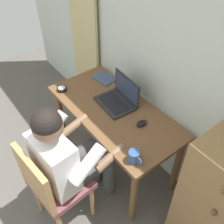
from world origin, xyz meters
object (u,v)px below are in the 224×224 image
Objects in this scene: computer_mouse at (142,123)px; coffee_mug at (134,157)px; person_seated at (70,156)px; desk_clock at (62,89)px; laptop at (119,98)px; desk at (114,119)px; chair at (52,184)px; notebook_pad at (104,78)px.

computer_mouse is 0.37m from coffee_mug.
person_seated is 0.74m from desk_clock.
laptop reaches higher than desk_clock.
computer_mouse is at bearing 12.45° from desk.
coffee_mug is (0.33, 0.51, 0.28)m from chair.
desk is at bearing -168.30° from computer_mouse.
desk is 0.76m from chair.
chair is 1.12m from notebook_pad.
laptop is 0.38m from notebook_pad.
notebook_pad is (-0.59, 0.92, 0.24)m from chair.
laptop is at bearing 118.71° from desk.
person_seated is (-0.01, 0.18, 0.18)m from chair.
desk_clock is 0.43× the size of notebook_pad.
chair is 0.83m from computer_mouse.
chair reaches higher than computer_mouse.
chair is at bearing -98.01° from computer_mouse.
person_seated reaches higher than computer_mouse.
desk_clock reaches higher than notebook_pad.
person_seated reaches higher than chair.
desk is 14.00× the size of desk_clock.
chair is 2.51× the size of laptop.
desk_clock is at bearing -179.86° from coffee_mug.
notebook_pad is 1.01m from coffee_mug.
desk_clock reaches higher than desk.
laptop is 0.33m from computer_mouse.
desk is 0.47m from notebook_pad.
chair is 8.97× the size of computer_mouse.
coffee_mug is at bearing -28.90° from laptop.
coffee_mug is (0.92, -0.41, 0.04)m from notebook_pad.
person_seated is at bearing -73.25° from desk.
chair is at bearing -74.48° from laptop.
chair is at bearing -85.55° from person_seated.
chair is (0.18, -0.73, -0.13)m from desk.
notebook_pad is at bearing 154.88° from desk.
desk_clock is at bearing -111.43° from notebook_pad.
desk_clock is 1.02m from coffee_mug.
laptop is (-0.23, 0.82, 0.29)m from chair.
laptop is 3.96× the size of desk_clock.
chair is at bearing -123.32° from coffee_mug.
desk is 1.41× the size of chair.
desk_clock is (-0.78, -0.28, -0.00)m from computer_mouse.
desk is at bearing 23.85° from desk_clock.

